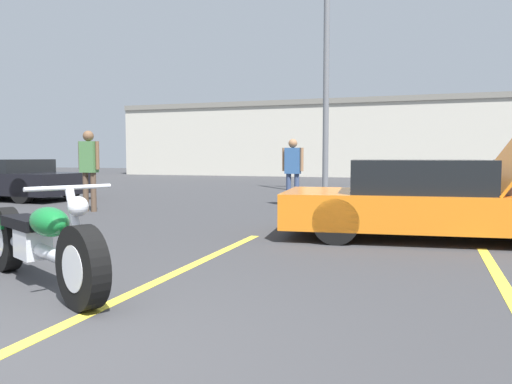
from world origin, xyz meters
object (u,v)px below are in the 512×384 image
(show_car_hood_open, at_px, (429,200))
(parked_car_left_row, at_px, (11,180))
(light_pole, at_px, (329,56))
(spectator_near_motorcycle, at_px, (89,163))
(motorcycle, at_px, (38,243))
(spectator_by_show_car, at_px, (293,167))

(show_car_hood_open, distance_m, parked_car_left_row, 11.42)
(light_pole, relative_size, show_car_hood_open, 1.76)
(light_pole, bearing_deg, parked_car_left_row, -151.91)
(spectator_near_motorcycle, bearing_deg, parked_car_left_row, 155.07)
(light_pole, bearing_deg, motorcycle, -92.40)
(motorcycle, xyz_separation_m, parked_car_left_row, (-7.56, 7.24, 0.14))
(spectator_by_show_car, bearing_deg, light_pole, 87.54)
(parked_car_left_row, bearing_deg, light_pole, 31.08)
(spectator_near_motorcycle, bearing_deg, show_car_hood_open, -11.01)
(motorcycle, xyz_separation_m, spectator_by_show_car, (0.33, 7.90, 0.54))
(light_pole, xyz_separation_m, motorcycle, (-0.48, -11.53, -3.79))
(light_pole, relative_size, parked_car_left_row, 1.83)
(light_pole, height_order, motorcycle, light_pole)
(light_pole, bearing_deg, show_car_hood_open, -68.78)
(motorcycle, height_order, show_car_hood_open, show_car_hood_open)
(parked_car_left_row, xyz_separation_m, spectator_by_show_car, (7.88, 0.66, 0.41))
(light_pole, distance_m, spectator_by_show_car, 4.88)
(parked_car_left_row, bearing_deg, show_car_hood_open, -13.37)
(spectator_by_show_car, bearing_deg, show_car_hood_open, -51.59)
(spectator_by_show_car, bearing_deg, motorcycle, -92.37)
(motorcycle, distance_m, show_car_hood_open, 5.27)
(parked_car_left_row, xyz_separation_m, spectator_near_motorcycle, (4.01, -1.86, 0.50))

